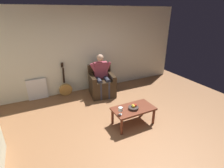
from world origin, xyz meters
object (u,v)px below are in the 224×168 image
at_px(fruit_bowl, 133,107).
at_px(coffee_table, 133,110).
at_px(armchair, 102,84).
at_px(guitar, 66,89).
at_px(wine_glass_near, 120,110).
at_px(person_seated, 102,74).

bearing_deg(fruit_bowl, coffee_table, -126.48).
bearing_deg(fruit_bowl, armchair, -89.66).
relative_size(guitar, fruit_bowl, 4.53).
bearing_deg(wine_glass_near, person_seated, -101.15).
height_order(person_seated, coffee_table, person_seated).
relative_size(coffee_table, wine_glass_near, 5.56).
bearing_deg(coffee_table, wine_glass_near, 14.35).
bearing_deg(armchair, wine_glass_near, 87.26).
height_order(person_seated, wine_glass_near, person_seated).
distance_m(person_seated, guitar, 1.20).
height_order(coffee_table, fruit_bowl, fruit_bowl).
height_order(wine_glass_near, fruit_bowl, wine_glass_near).
bearing_deg(armchair, person_seated, 90.00).
bearing_deg(guitar, armchair, 157.73).
bearing_deg(coffee_table, fruit_bowl, 53.52).
bearing_deg(guitar, person_seated, 156.35).
xyz_separation_m(guitar, wine_glass_near, (-0.66, 2.25, 0.31)).
bearing_deg(fruit_bowl, guitar, -64.60).
relative_size(coffee_table, fruit_bowl, 4.18).
relative_size(armchair, fruit_bowl, 3.97).
height_order(coffee_table, guitar, guitar).
bearing_deg(coffee_table, guitar, -63.81).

